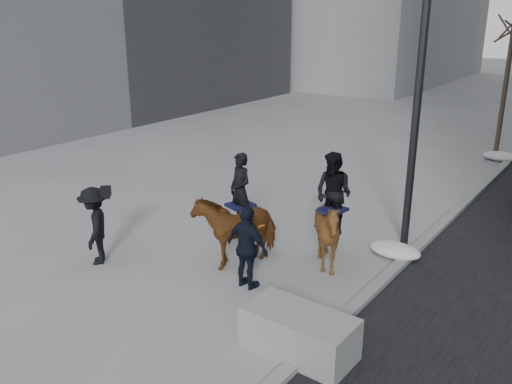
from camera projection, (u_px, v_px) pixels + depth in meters
The scene contains 10 objects.
ground at pixel (224, 272), 11.74m from camera, with size 120.00×120.00×0.00m, color gray.
curb at pixel (488, 181), 17.72m from camera, with size 0.25×90.00×0.12m, color gray.
planter at pixel (299, 333), 8.87m from camera, with size 1.84×0.92×0.74m, color gray.
tree_near at pixel (506, 82), 19.89m from camera, with size 1.20×1.20×5.71m, color #382921, non-canonical shape.
mounted_left at pixel (237, 221), 12.07m from camera, with size 1.40×2.07×2.45m.
mounted_right at pixel (329, 224), 11.57m from camera, with size 1.54×1.69×2.59m.
feeder at pixel (248, 248), 10.83m from camera, with size 1.07×0.91×1.75m.
camera_crew at pixel (95, 225), 11.92m from camera, with size 1.25×1.27×1.75m.
lamppost at pixel (423, 29), 11.52m from camera, with size 0.25×1.09×9.09m.
snow_piles at pixel (443, 208), 15.04m from camera, with size 1.32×15.00×0.33m.
Camera 1 is at (6.77, -8.14, 5.41)m, focal length 38.00 mm.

